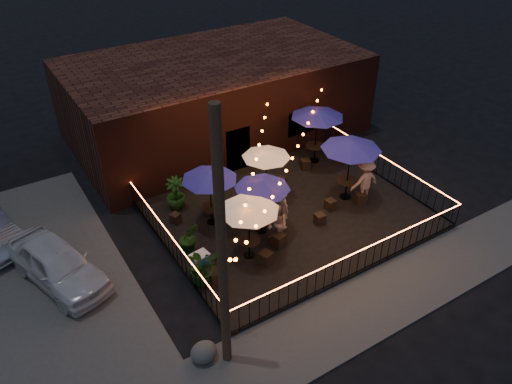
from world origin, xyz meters
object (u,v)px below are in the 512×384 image
(cafe_table_1, at_px, (209,176))
(boulder, at_px, (204,352))
(cafe_table_0, at_px, (249,207))
(cafe_table_4, at_px, (351,146))
(utility_pole, at_px, (222,254))
(cafe_table_2, at_px, (262,185))
(cafe_table_5, at_px, (318,114))
(cooler, at_px, (200,263))
(cafe_table_3, at_px, (266,154))

(cafe_table_1, distance_m, boulder, 6.56)
(cafe_table_0, bearing_deg, cafe_table_4, 10.72)
(utility_pole, distance_m, cafe_table_2, 6.06)
(utility_pole, bearing_deg, cafe_table_1, 66.17)
(cafe_table_2, bearing_deg, cafe_table_5, 32.55)
(cafe_table_2, relative_size, boulder, 2.72)
(utility_pole, height_order, cafe_table_0, utility_pole)
(utility_pole, distance_m, cafe_table_1, 6.54)
(cafe_table_2, bearing_deg, cooler, -164.78)
(cafe_table_4, relative_size, boulder, 3.18)
(cafe_table_3, height_order, cooler, cafe_table_3)
(utility_pole, relative_size, cafe_table_3, 3.63)
(cooler, bearing_deg, cafe_table_4, -1.35)
(cafe_table_1, xyz_separation_m, cafe_table_4, (5.54, -1.42, 0.31))
(cafe_table_5, bearing_deg, cooler, -153.49)
(cafe_table_3, height_order, boulder, cafe_table_3)
(cafe_table_2, relative_size, cafe_table_5, 0.76)
(cafe_table_5, bearing_deg, cafe_table_1, -165.32)
(cafe_table_4, bearing_deg, utility_pole, -151.72)
(cafe_table_1, xyz_separation_m, cooler, (-1.65, -2.30, -1.71))
(cooler, bearing_deg, cafe_table_5, 18.16)
(utility_pole, xyz_separation_m, cafe_table_5, (8.78, 7.40, -1.44))
(cafe_table_0, bearing_deg, cafe_table_2, 39.87)
(utility_pole, bearing_deg, boulder, 149.85)
(cafe_table_5, height_order, cooler, cafe_table_5)
(cafe_table_1, distance_m, cooler, 3.30)
(cafe_table_5, xyz_separation_m, cooler, (-7.88, -3.93, -1.99))
(cafe_table_5, bearing_deg, cafe_table_2, -147.45)
(cafe_table_0, bearing_deg, cafe_table_5, 34.03)
(cafe_table_1, xyz_separation_m, cafe_table_3, (2.77, 0.44, -0.13))
(cafe_table_2, distance_m, cafe_table_3, 2.39)
(boulder, bearing_deg, cafe_table_0, 41.96)
(cafe_table_2, bearing_deg, cafe_table_4, 0.89)
(cafe_table_4, xyz_separation_m, boulder, (-8.66, -4.02, -2.26))
(boulder, bearing_deg, cafe_table_3, 44.93)
(cafe_table_1, height_order, cafe_table_2, cafe_table_1)
(utility_pole, bearing_deg, cooler, 75.45)
(cafe_table_4, bearing_deg, cafe_table_0, -169.28)
(cafe_table_1, bearing_deg, cafe_table_4, -14.34)
(utility_pole, relative_size, cafe_table_5, 2.66)
(cafe_table_4, bearing_deg, cafe_table_2, -179.11)
(utility_pole, height_order, cafe_table_5, utility_pole)
(cafe_table_4, distance_m, cafe_table_5, 3.13)
(cafe_table_0, xyz_separation_m, cooler, (-1.88, 0.12, -1.71))
(cafe_table_1, relative_size, boulder, 2.89)
(cafe_table_1, distance_m, cafe_table_3, 2.81)
(cafe_table_0, distance_m, cooler, 2.54)
(boulder, bearing_deg, cafe_table_4, 24.89)
(utility_pole, distance_m, cafe_table_3, 8.38)
(cafe_table_5, bearing_deg, utility_pole, -139.88)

